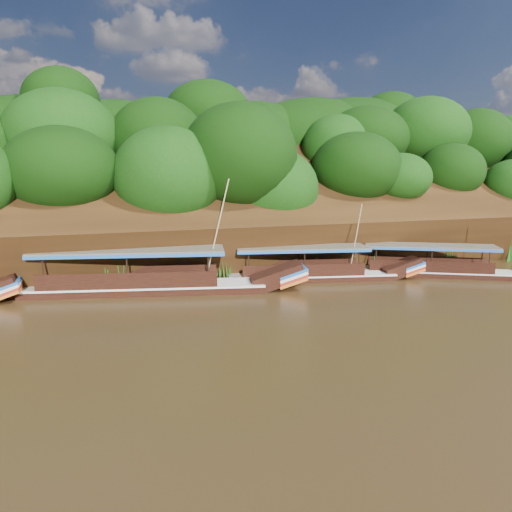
# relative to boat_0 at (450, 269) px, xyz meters

# --- Properties ---
(ground) EXTENTS (160.00, 160.00, 0.00)m
(ground) POSITION_rel_boat_0_xyz_m (-10.07, -5.91, -0.49)
(ground) COLOR black
(ground) RESTS_ON ground
(riverbank) EXTENTS (120.00, 30.06, 19.40)m
(riverbank) POSITION_rel_boat_0_xyz_m (-10.09, 16.82, 1.39)
(riverbank) COLOR black
(riverbank) RESTS_ON ground
(boat_0) EXTENTS (12.71, 7.95, 5.54)m
(boat_0) POSITION_rel_boat_0_xyz_m (0.00, 0.00, 0.00)
(boat_0) COLOR black
(boat_0) RESTS_ON ground
(boat_1) EXTENTS (13.40, 4.65, 5.60)m
(boat_1) POSITION_rel_boat_0_xyz_m (-8.96, 1.92, 0.03)
(boat_1) COLOR black
(boat_1) RESTS_ON ground
(boat_2) EXTENTS (17.14, 5.83, 7.35)m
(boat_2) POSITION_rel_boat_0_xyz_m (-19.80, 2.00, 0.11)
(boat_2) COLOR black
(boat_2) RESTS_ON ground
(reeds) EXTENTS (49.53, 2.15, 2.13)m
(reeds) POSITION_rel_boat_0_xyz_m (-12.95, 3.39, 0.38)
(reeds) COLOR #1F711C
(reeds) RESTS_ON ground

